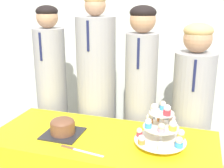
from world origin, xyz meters
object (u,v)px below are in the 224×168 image
(student_0, at_px, (53,100))
(student_3, at_px, (190,123))
(student_1, at_px, (97,102))
(round_cake, at_px, (63,127))
(cake_knife, at_px, (75,149))
(cupcake_stand, at_px, (161,128))
(student_2, at_px, (140,107))

(student_0, height_order, student_3, student_0)
(student_0, relative_size, student_1, 0.95)
(round_cake, bearing_deg, student_1, 86.05)
(student_1, bearing_deg, round_cake, -93.95)
(cake_knife, relative_size, student_3, 0.20)
(round_cake, height_order, student_0, student_0)
(cupcake_stand, relative_size, student_0, 0.20)
(student_0, distance_m, student_3, 1.16)
(round_cake, distance_m, student_0, 0.65)
(round_cake, relative_size, student_0, 0.16)
(student_1, bearing_deg, cupcake_stand, -40.43)
(student_3, bearing_deg, student_1, 180.00)
(student_2, bearing_deg, cupcake_stand, -65.50)
(round_cake, bearing_deg, cake_knife, -45.39)
(student_0, bearing_deg, cupcake_stand, -26.77)
(student_1, xyz_separation_m, student_2, (0.36, -0.00, -0.00))
(student_0, xyz_separation_m, student_2, (0.77, -0.00, 0.02))
(cupcake_stand, bearing_deg, student_2, 114.50)
(cupcake_stand, bearing_deg, student_3, 72.63)
(cupcake_stand, height_order, student_0, student_0)
(round_cake, relative_size, cupcake_stand, 0.78)
(cupcake_stand, xyz_separation_m, student_0, (-1.00, 0.51, -0.10))
(cake_knife, bearing_deg, student_1, 107.71)
(cupcake_stand, distance_m, student_0, 1.13)
(cupcake_stand, xyz_separation_m, student_2, (-0.23, 0.51, -0.08))
(student_0, bearing_deg, cake_knife, -52.71)
(student_0, height_order, student_1, student_1)
(cake_knife, relative_size, student_2, 0.19)
(cupcake_stand, relative_size, student_3, 0.22)
(round_cake, height_order, cupcake_stand, cupcake_stand)
(student_1, distance_m, student_2, 0.36)
(student_1, bearing_deg, student_2, -0.00)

